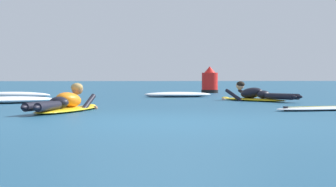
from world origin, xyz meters
TOP-DOWN VIEW (x-y plane):
  - ground_plane at (0.00, 10.00)m, footprint 120.00×120.00m
  - surfer_near at (-1.50, 2.39)m, footprint 1.30×2.54m
  - surfer_far at (2.85, 6.22)m, footprint 1.70×2.34m
  - drifting_surfboard at (3.17, 2.38)m, footprint 2.15×1.05m
  - whitewater_front at (1.22, 9.22)m, footprint 2.05×1.05m
  - whitewater_mid_left at (-3.48, 8.63)m, footprint 2.18×1.00m
  - whitewater_back at (-3.14, 5.63)m, footprint 2.42×1.71m
  - channel_marker_buoy at (2.86, 13.22)m, footprint 0.63×0.63m

SIDE VIEW (x-z plane):
  - ground_plane at x=0.00m, z-range 0.00..0.00m
  - drifting_surfboard at x=3.17m, z-range -0.05..0.11m
  - whitewater_front at x=1.22m, z-range -0.01..0.14m
  - whitewater_back at x=-3.14m, z-range -0.01..0.15m
  - whitewater_mid_left at x=-3.48m, z-range -0.01..0.18m
  - surfer_near at x=-1.50m, z-range -0.14..0.40m
  - surfer_far at x=2.85m, z-range -0.13..0.42m
  - channel_marker_buoy at x=2.86m, z-range -0.10..0.89m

